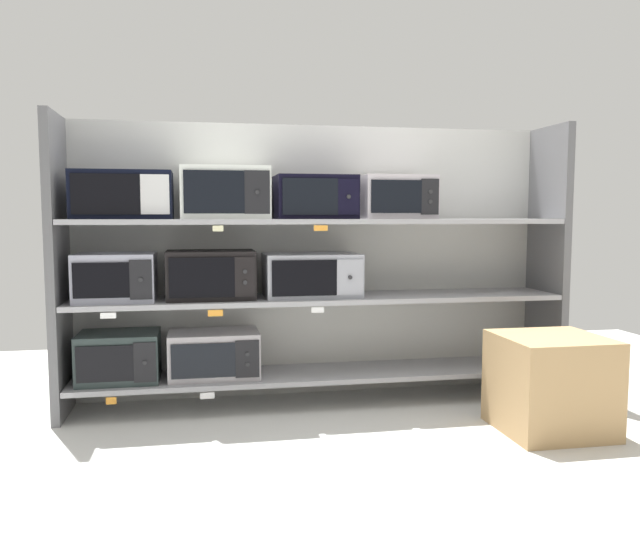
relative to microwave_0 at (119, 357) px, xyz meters
name	(u,v)px	position (x,y,z in m)	size (l,w,h in m)	color
ground	(358,462)	(1.20, -1.00, -0.35)	(6.99, 6.00, 0.02)	silver
back_panel	(313,261)	(1.20, 0.26, 0.53)	(3.19, 0.04, 1.74)	#B2B2AD
upright_left	(58,267)	(-0.32, 0.00, 0.53)	(0.05, 0.47, 1.74)	#5B5B5E
upright_right	(548,261)	(2.73, 0.00, 0.53)	(0.05, 0.47, 1.74)	#5B5B5E
shelf_0	(320,374)	(1.20, 0.00, -0.16)	(2.99, 0.47, 0.03)	#99999E
microwave_0	(119,357)	(0.00, 0.00, 0.00)	(0.46, 0.38, 0.29)	#283433
microwave_1	(214,354)	(0.55, 0.00, -0.01)	(0.54, 0.37, 0.27)	#A39DA2
price_tag_0	(111,401)	(-0.02, -0.23, -0.20)	(0.06, 0.00, 0.04)	orange
price_tag_1	(207,396)	(0.50, -0.23, -0.20)	(0.08, 0.00, 0.04)	white
shelf_1	(320,298)	(1.20, 0.00, 0.32)	(2.99, 0.47, 0.03)	#99999E
microwave_2	(116,277)	(-0.01, 0.00, 0.47)	(0.45, 0.38, 0.28)	#9A9CAE
microwave_3	(211,275)	(0.54, 0.00, 0.48)	(0.52, 0.37, 0.29)	black
microwave_4	(312,275)	(1.15, 0.00, 0.46)	(0.58, 0.39, 0.26)	#989AA5
price_tag_2	(108,316)	(-0.02, -0.23, 0.28)	(0.08, 0.00, 0.03)	white
price_tag_3	(215,313)	(0.56, -0.23, 0.28)	(0.08, 0.00, 0.04)	orange
price_tag_4	(318,310)	(1.14, -0.23, 0.28)	(0.07, 0.00, 0.03)	white
shelf_2	(320,221)	(1.20, 0.00, 0.79)	(2.99, 0.47, 0.03)	#99999E
microwave_5	(123,195)	(0.05, 0.00, 0.94)	(0.56, 0.35, 0.28)	black
microwave_6	(225,193)	(0.63, 0.00, 0.96)	(0.51, 0.42, 0.30)	white
microwave_7	(315,197)	(1.17, 0.00, 0.94)	(0.48, 0.37, 0.26)	black
microwave_8	(395,197)	(1.68, 0.00, 0.94)	(0.45, 0.38, 0.27)	#BBB3BA
price_tag_5	(218,228)	(0.58, -0.23, 0.76)	(0.06, 0.00, 0.03)	beige
price_tag_6	(321,228)	(1.16, -0.23, 0.76)	(0.08, 0.00, 0.03)	orange
shipping_carton	(550,384)	(2.33, -0.77, -0.08)	(0.54, 0.54, 0.52)	tan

